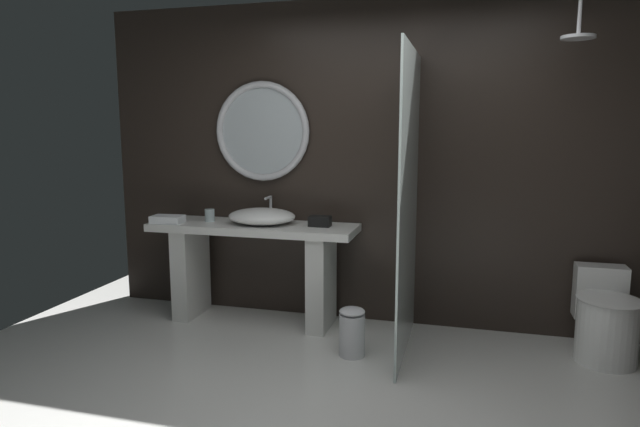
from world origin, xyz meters
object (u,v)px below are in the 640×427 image
object	(u,v)px
tissue_box	(320,221)
rain_shower_head	(578,32)
round_wall_mirror	(262,131)
toilet	(605,320)
tumbler_cup	(210,215)
folded_hand_towel	(167,219)
waste_bin	(352,331)
vessel_sink	(262,216)

from	to	relation	value
tissue_box	rain_shower_head	world-z (taller)	rain_shower_head
round_wall_mirror	toilet	bearing A→B (deg)	-6.67
round_wall_mirror	toilet	distance (m)	2.95
tissue_box	tumbler_cup	bearing A→B (deg)	-178.84
toilet	folded_hand_towel	bearing A→B (deg)	-178.63
tumbler_cup	waste_bin	bearing A→B (deg)	-20.77
tumbler_cup	rain_shower_head	distance (m)	3.02
folded_hand_towel	waste_bin	bearing A→B (deg)	-11.73
tumbler_cup	waste_bin	distance (m)	1.58
vessel_sink	round_wall_mirror	bearing A→B (deg)	108.42
tumbler_cup	toilet	size ratio (longest dim) A/B	0.17
rain_shower_head	folded_hand_towel	bearing A→B (deg)	179.65
tumbler_cup	round_wall_mirror	world-z (taller)	round_wall_mirror
tumbler_cup	round_wall_mirror	distance (m)	0.83
tissue_box	round_wall_mirror	distance (m)	0.92
folded_hand_towel	tissue_box	bearing A→B (deg)	8.43
round_wall_mirror	waste_bin	bearing A→B (deg)	-37.82
tissue_box	rain_shower_head	size ratio (longest dim) A/B	0.49
tumbler_cup	folded_hand_towel	distance (m)	0.34
tissue_box	waste_bin	bearing A→B (deg)	-54.23
tissue_box	round_wall_mirror	world-z (taller)	round_wall_mirror
toilet	rain_shower_head	bearing A→B (deg)	-162.89
toilet	folded_hand_towel	distance (m)	3.38
vessel_sink	folded_hand_towel	world-z (taller)	vessel_sink
tumbler_cup	folded_hand_towel	world-z (taller)	tumbler_cup
vessel_sink	tumbler_cup	xyz separation A→B (m)	(-0.47, 0.01, -0.01)
vessel_sink	round_wall_mirror	size ratio (longest dim) A/B	0.67
vessel_sink	waste_bin	xyz separation A→B (m)	(0.86, -0.50, -0.71)
waste_bin	folded_hand_towel	xyz separation A→B (m)	(-1.62, 0.34, 0.67)
tumbler_cup	toilet	xyz separation A→B (m)	(3.03, -0.09, -0.60)
tumbler_cup	folded_hand_towel	xyz separation A→B (m)	(-0.30, -0.17, -0.02)
tumbler_cup	waste_bin	xyz separation A→B (m)	(1.33, -0.50, -0.70)
tissue_box	round_wall_mirror	bearing A→B (deg)	160.04
rain_shower_head	folded_hand_towel	world-z (taller)	rain_shower_head
tumbler_cup	round_wall_mirror	bearing A→B (deg)	29.44
rain_shower_head	folded_hand_towel	distance (m)	3.29
tumbler_cup	tissue_box	distance (m)	0.95
round_wall_mirror	toilet	xyz separation A→B (m)	(2.63, -0.31, -1.29)
folded_hand_towel	tumbler_cup	bearing A→B (deg)	29.07
folded_hand_towel	toilet	bearing A→B (deg)	1.37
tumbler_cup	folded_hand_towel	size ratio (longest dim) A/B	0.42
round_wall_mirror	rain_shower_head	bearing A→B (deg)	-9.92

